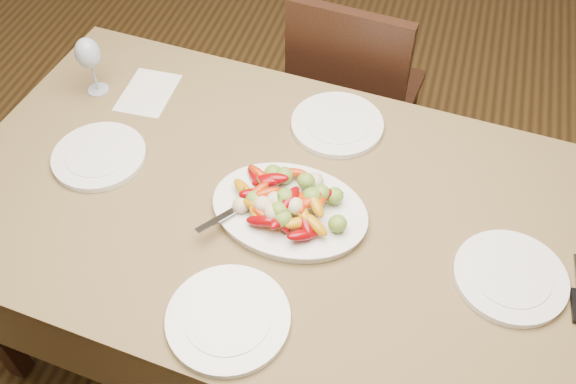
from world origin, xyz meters
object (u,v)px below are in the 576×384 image
(plate_right, at_px, (510,277))
(plate_near, at_px, (228,319))
(plate_far, at_px, (337,124))
(chair_far, at_px, (358,93))
(plate_left, at_px, (99,156))
(serving_platter, at_px, (290,212))
(wine_glass, at_px, (91,64))
(dining_table, at_px, (288,285))

(plate_right, xyz_separation_m, plate_near, (-0.62, -0.30, 0.00))
(plate_far, bearing_deg, plate_right, -37.84)
(chair_far, xyz_separation_m, plate_left, (-0.60, -0.81, 0.29))
(plate_left, height_order, plate_far, same)
(serving_platter, height_order, wine_glass, wine_glass)
(plate_far, bearing_deg, dining_table, -99.28)
(plate_far, xyz_separation_m, wine_glass, (-0.76, -0.05, 0.09))
(plate_far, xyz_separation_m, plate_near, (-0.09, -0.70, 0.00))
(plate_right, height_order, wine_glass, wine_glass)
(plate_far, distance_m, plate_near, 0.71)
(wine_glass, bearing_deg, plate_right, -15.74)
(plate_left, bearing_deg, serving_platter, -4.83)
(chair_far, height_order, plate_right, chair_far)
(plate_left, xyz_separation_m, plate_right, (1.14, -0.09, 0.00))
(dining_table, relative_size, plate_far, 6.74)
(plate_right, relative_size, plate_far, 1.00)
(serving_platter, distance_m, plate_left, 0.58)
(plate_right, bearing_deg, serving_platter, 175.40)
(plate_left, xyz_separation_m, wine_glass, (-0.14, 0.27, 0.09))
(plate_left, bearing_deg, dining_table, -2.55)
(plate_left, height_order, wine_glass, wine_glass)
(dining_table, xyz_separation_m, chair_far, (0.04, 0.84, 0.10))
(plate_far, bearing_deg, serving_platter, -96.97)
(plate_right, distance_m, plate_near, 0.68)
(dining_table, xyz_separation_m, plate_left, (-0.56, 0.03, 0.39))
(chair_far, relative_size, plate_right, 3.49)
(dining_table, bearing_deg, plate_right, -6.82)
(plate_right, height_order, plate_far, same)
(chair_far, relative_size, serving_platter, 2.37)
(dining_table, relative_size, plate_left, 6.99)
(plate_left, relative_size, wine_glass, 1.28)
(serving_platter, distance_m, wine_glass, 0.78)
(chair_far, relative_size, wine_glass, 4.64)
(wine_glass, bearing_deg, serving_platter, -23.85)
(plate_right, height_order, plate_near, same)
(dining_table, distance_m, wine_glass, 0.90)
(plate_near, xyz_separation_m, wine_glass, (-0.66, 0.66, 0.09))
(serving_platter, bearing_deg, chair_far, 88.31)
(dining_table, distance_m, serving_platter, 0.39)
(chair_far, xyz_separation_m, plate_far, (0.02, -0.50, 0.29))
(dining_table, distance_m, plate_far, 0.52)
(wine_glass, bearing_deg, dining_table, -22.57)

